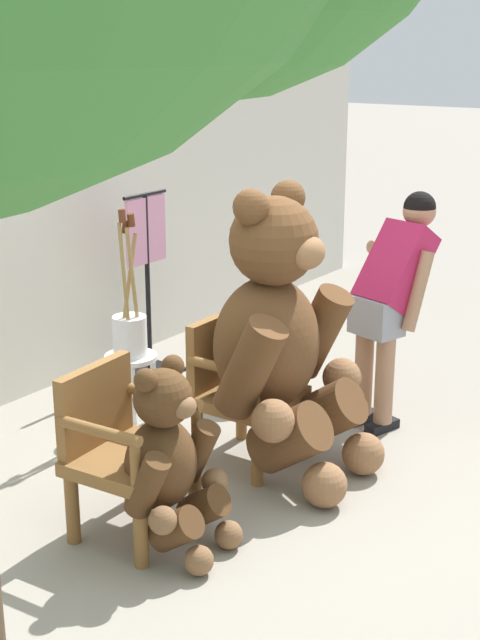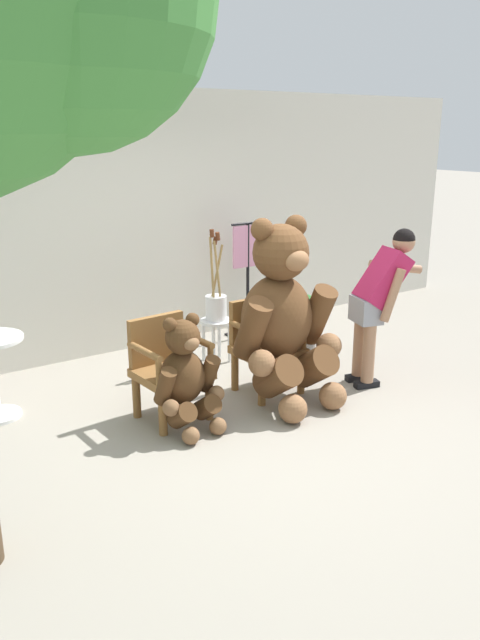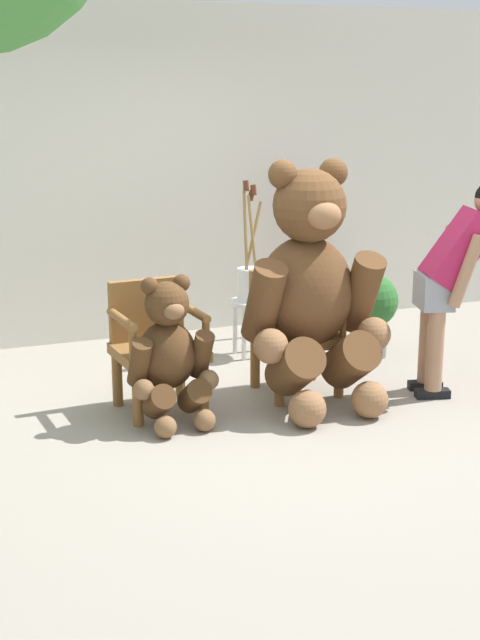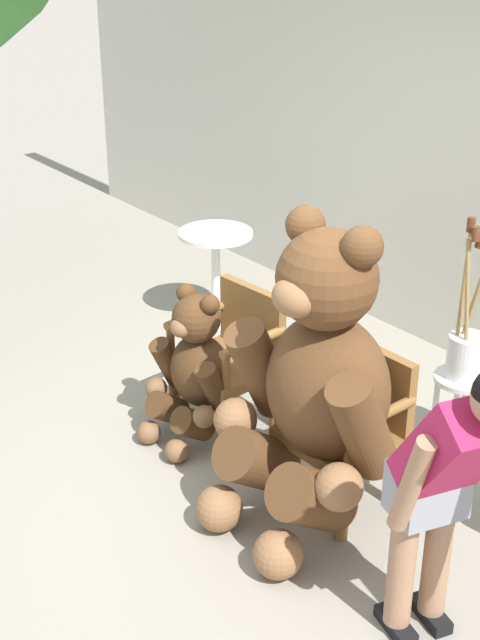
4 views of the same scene
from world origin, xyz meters
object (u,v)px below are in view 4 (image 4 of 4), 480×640
at_px(round_side_table, 216,266).
at_px(brush_bucket, 466,348).
at_px(teddy_bear_large, 315,383).
at_px(white_stool, 461,392).
at_px(teddy_bear_small, 194,368).
at_px(person_visitor, 450,477).
at_px(wooden_chair_left, 232,355).
at_px(wooden_chair_right, 350,425).

bearing_deg(round_side_table, brush_bucket, 1.95).
bearing_deg(teddy_bear_large, white_stool, 88.53).
xyz_separation_m(teddy_bear_small, white_stool, (1.04, 1.18, -0.12)).
xyz_separation_m(teddy_bear_large, brush_bucket, (0.03, 1.16, -0.17)).
bearing_deg(person_visitor, round_side_table, 158.50).
bearing_deg(person_visitor, teddy_bear_large, 168.69).
bearing_deg(teddy_bear_small, wooden_chair_left, 91.65).
xyz_separation_m(teddy_bear_large, white_stool, (0.03, 1.16, -0.46)).
bearing_deg(round_side_table, white_stool, 2.02).
xyz_separation_m(brush_bucket, round_side_table, (-2.28, -0.08, -0.20)).
bearing_deg(wooden_chair_right, person_visitor, -25.22).
relative_size(teddy_bear_small, white_stool, 2.09).
relative_size(teddy_bear_large, person_visitor, 1.11).
bearing_deg(wooden_chair_right, brush_bucket, 88.05).
bearing_deg(person_visitor, white_stool, 125.40).
relative_size(wooden_chair_left, round_side_table, 1.19).
bearing_deg(white_stool, wooden_chair_left, -139.63).
distance_m(brush_bucket, round_side_table, 2.29).
bearing_deg(wooden_chair_left, brush_bucket, 40.34).
distance_m(teddy_bear_large, brush_bucket, 1.17).
relative_size(white_stool, brush_bucket, 0.48).
height_order(wooden_chair_left, brush_bucket, brush_bucket).
distance_m(teddy_bear_small, round_side_table, 1.66).
distance_m(wooden_chair_left, wooden_chair_right, 1.01).
height_order(wooden_chair_left, white_stool, wooden_chair_left).
distance_m(wooden_chair_right, brush_bucket, 0.90).
distance_m(teddy_bear_large, white_stool, 1.25).
relative_size(wooden_chair_left, teddy_bear_small, 0.89).
relative_size(wooden_chair_right, person_visitor, 0.58).
height_order(wooden_chair_right, person_visitor, person_visitor).
relative_size(teddy_bear_small, brush_bucket, 1.00).
height_order(teddy_bear_large, white_stool, teddy_bear_large).
bearing_deg(person_visitor, wooden_chair_left, 166.85).
height_order(teddy_bear_small, person_visitor, person_visitor).
height_order(teddy_bear_large, teddy_bear_small, teddy_bear_large).
xyz_separation_m(person_visitor, brush_bucket, (-0.97, 1.36, -0.25)).
xyz_separation_m(wooden_chair_left, round_side_table, (-1.23, 0.81, -0.01)).
distance_m(teddy_bear_large, person_visitor, 1.02).
xyz_separation_m(white_stool, round_side_table, (-2.28, -0.08, 0.09)).
xyz_separation_m(person_visitor, white_stool, (-0.97, 1.36, -0.54)).
height_order(person_visitor, round_side_table, person_visitor).
bearing_deg(brush_bucket, teddy_bear_large, -91.36).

